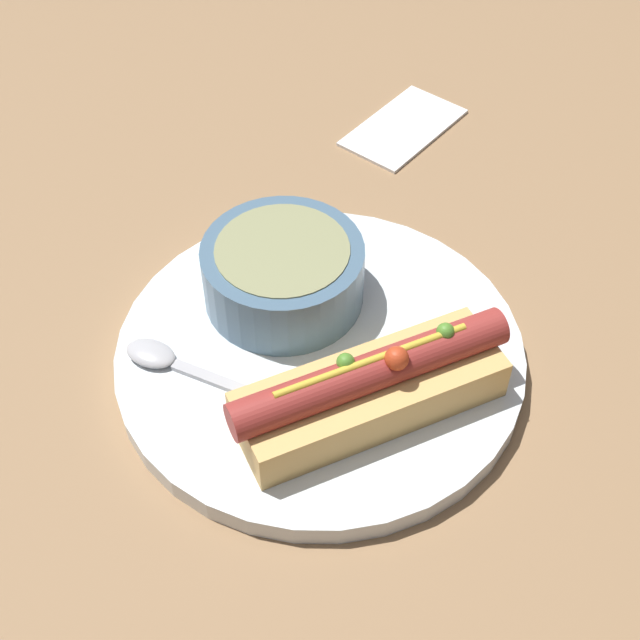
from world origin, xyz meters
TOP-DOWN VIEW (x-y plane):
  - ground_plane at (0.00, 0.00)m, footprint 4.00×4.00m
  - dinner_plate at (0.00, 0.00)m, footprint 0.28×0.28m
  - hot_dog at (0.02, -0.06)m, footprint 0.19×0.08m
  - soup_bowl at (-0.01, 0.05)m, footprint 0.11×0.11m
  - spoon at (-0.09, 0.00)m, footprint 0.14×0.13m
  - napkin at (0.15, 0.24)m, footprint 0.13×0.12m

SIDE VIEW (x-z plane):
  - ground_plane at x=0.00m, z-range 0.00..0.00m
  - napkin at x=0.15m, z-range 0.00..0.01m
  - dinner_plate at x=0.00m, z-range 0.00..0.02m
  - spoon at x=-0.09m, z-range 0.02..0.02m
  - hot_dog at x=0.02m, z-range 0.01..0.07m
  - soup_bowl at x=-0.01m, z-range 0.02..0.07m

